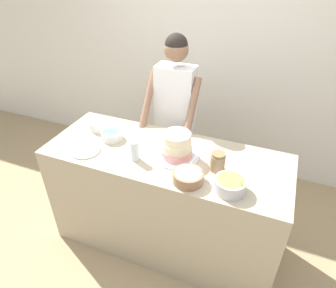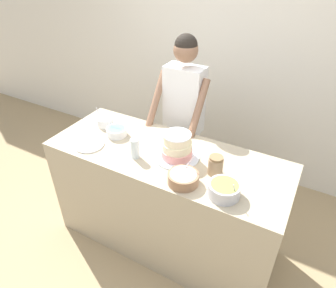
{
  "view_description": "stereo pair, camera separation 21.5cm",
  "coord_description": "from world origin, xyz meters",
  "px_view_note": "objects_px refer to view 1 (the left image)",
  "views": [
    {
      "loc": [
        0.71,
        -1.34,
        2.27
      ],
      "look_at": [
        0.04,
        0.32,
        1.08
      ],
      "focal_mm": 32.0,
      "sensor_mm": 36.0,
      "label": 1
    },
    {
      "loc": [
        0.9,
        -1.24,
        2.27
      ],
      "look_at": [
        0.04,
        0.32,
        1.08
      ],
      "focal_mm": 32.0,
      "sensor_mm": 36.0,
      "label": 2
    }
  ],
  "objects_px": {
    "frosting_bowl_pink": "(188,176)",
    "stoneware_jar": "(218,162)",
    "drinking_glass": "(135,151)",
    "frosting_bowl_white": "(98,125)",
    "cake": "(177,146)",
    "frosting_bowl_blue": "(111,135)",
    "frosting_bowl_olive": "(230,185)",
    "person_baker": "(175,107)",
    "ceramic_plate": "(85,150)"
  },
  "relations": [
    {
      "from": "frosting_bowl_pink",
      "to": "stoneware_jar",
      "type": "distance_m",
      "value": 0.25
    },
    {
      "from": "drinking_glass",
      "to": "frosting_bowl_white",
      "type": "bearing_deg",
      "value": 151.98
    },
    {
      "from": "cake",
      "to": "frosting_bowl_blue",
      "type": "distance_m",
      "value": 0.58
    },
    {
      "from": "frosting_bowl_blue",
      "to": "frosting_bowl_pink",
      "type": "xyz_separation_m",
      "value": [
        0.75,
        -0.27,
        0.0
      ]
    },
    {
      "from": "frosting_bowl_blue",
      "to": "frosting_bowl_olive",
      "type": "distance_m",
      "value": 1.05
    },
    {
      "from": "person_baker",
      "to": "drinking_glass",
      "type": "distance_m",
      "value": 0.73
    },
    {
      "from": "frosting_bowl_pink",
      "to": "stoneware_jar",
      "type": "bearing_deg",
      "value": 52.89
    },
    {
      "from": "frosting_bowl_white",
      "to": "stoneware_jar",
      "type": "height_order",
      "value": "frosting_bowl_white"
    },
    {
      "from": "frosting_bowl_olive",
      "to": "ceramic_plate",
      "type": "bearing_deg",
      "value": 178.88
    },
    {
      "from": "person_baker",
      "to": "frosting_bowl_olive",
      "type": "xyz_separation_m",
      "value": [
        0.68,
        -0.8,
        -0.05
      ]
    },
    {
      "from": "drinking_glass",
      "to": "frosting_bowl_blue",
      "type": "bearing_deg",
      "value": 149.65
    },
    {
      "from": "frosting_bowl_pink",
      "to": "ceramic_plate",
      "type": "height_order",
      "value": "frosting_bowl_pink"
    },
    {
      "from": "person_baker",
      "to": "frosting_bowl_white",
      "type": "distance_m",
      "value": 0.7
    },
    {
      "from": "cake",
      "to": "drinking_glass",
      "type": "distance_m",
      "value": 0.31
    },
    {
      "from": "frosting_bowl_pink",
      "to": "drinking_glass",
      "type": "relative_size",
      "value": 1.33
    },
    {
      "from": "frosting_bowl_blue",
      "to": "stoneware_jar",
      "type": "height_order",
      "value": "frosting_bowl_blue"
    },
    {
      "from": "frosting_bowl_white",
      "to": "frosting_bowl_olive",
      "type": "xyz_separation_m",
      "value": [
        1.2,
        -0.33,
        0.01
      ]
    },
    {
      "from": "frosting_bowl_pink",
      "to": "frosting_bowl_olive",
      "type": "distance_m",
      "value": 0.28
    },
    {
      "from": "person_baker",
      "to": "frosting_bowl_blue",
      "type": "relative_size",
      "value": 9.89
    },
    {
      "from": "frosting_bowl_blue",
      "to": "drinking_glass",
      "type": "distance_m",
      "value": 0.36
    },
    {
      "from": "person_baker",
      "to": "ceramic_plate",
      "type": "distance_m",
      "value": 0.89
    },
    {
      "from": "frosting_bowl_blue",
      "to": "frosting_bowl_olive",
      "type": "height_order",
      "value": "frosting_bowl_blue"
    },
    {
      "from": "stoneware_jar",
      "to": "frosting_bowl_white",
      "type": "bearing_deg",
      "value": 171.93
    },
    {
      "from": "frosting_bowl_white",
      "to": "frosting_bowl_olive",
      "type": "relative_size",
      "value": 0.94
    },
    {
      "from": "cake",
      "to": "stoneware_jar",
      "type": "xyz_separation_m",
      "value": [
        0.32,
        -0.04,
        -0.02
      ]
    },
    {
      "from": "frosting_bowl_blue",
      "to": "frosting_bowl_pink",
      "type": "relative_size",
      "value": 0.83
    },
    {
      "from": "person_baker",
      "to": "stoneware_jar",
      "type": "height_order",
      "value": "person_baker"
    },
    {
      "from": "stoneware_jar",
      "to": "ceramic_plate",
      "type": "bearing_deg",
      "value": -171.03
    },
    {
      "from": "cake",
      "to": "ceramic_plate",
      "type": "distance_m",
      "value": 0.7
    },
    {
      "from": "frosting_bowl_olive",
      "to": "frosting_bowl_white",
      "type": "bearing_deg",
      "value": 164.64
    },
    {
      "from": "person_baker",
      "to": "ceramic_plate",
      "type": "relative_size",
      "value": 7.36
    },
    {
      "from": "frosting_bowl_blue",
      "to": "person_baker",
      "type": "bearing_deg",
      "value": 58.25
    },
    {
      "from": "ceramic_plate",
      "to": "stoneware_jar",
      "type": "xyz_separation_m",
      "value": [
        0.99,
        0.16,
        0.06
      ]
    },
    {
      "from": "frosting_bowl_blue",
      "to": "stoneware_jar",
      "type": "xyz_separation_m",
      "value": [
        0.89,
        -0.07,
        0.03
      ]
    },
    {
      "from": "frosting_bowl_blue",
      "to": "stoneware_jar",
      "type": "bearing_deg",
      "value": -4.61
    },
    {
      "from": "frosting_bowl_pink",
      "to": "frosting_bowl_white",
      "type": "bearing_deg",
      "value": 159.5
    },
    {
      "from": "person_baker",
      "to": "ceramic_plate",
      "type": "bearing_deg",
      "value": -119.31
    },
    {
      "from": "person_baker",
      "to": "cake",
      "type": "bearing_deg",
      "value": -67.81
    },
    {
      "from": "frosting_bowl_olive",
      "to": "cake",
      "type": "bearing_deg",
      "value": 153.74
    },
    {
      "from": "frosting_bowl_white",
      "to": "frosting_bowl_pink",
      "type": "relative_size",
      "value": 0.92
    },
    {
      "from": "frosting_bowl_blue",
      "to": "frosting_bowl_olive",
      "type": "bearing_deg",
      "value": -13.76
    },
    {
      "from": "frosting_bowl_blue",
      "to": "frosting_bowl_white",
      "type": "bearing_deg",
      "value": 156.16
    },
    {
      "from": "frosting_bowl_white",
      "to": "frosting_bowl_pink",
      "type": "distance_m",
      "value": 0.99
    },
    {
      "from": "frosting_bowl_white",
      "to": "drinking_glass",
      "type": "height_order",
      "value": "frosting_bowl_white"
    },
    {
      "from": "frosting_bowl_blue",
      "to": "drinking_glass",
      "type": "relative_size",
      "value": 1.11
    },
    {
      "from": "person_baker",
      "to": "frosting_bowl_pink",
      "type": "distance_m",
      "value": 0.91
    },
    {
      "from": "frosting_bowl_blue",
      "to": "ceramic_plate",
      "type": "xyz_separation_m",
      "value": [
        -0.1,
        -0.23,
        -0.03
      ]
    },
    {
      "from": "frosting_bowl_pink",
      "to": "frosting_bowl_olive",
      "type": "xyz_separation_m",
      "value": [
        0.28,
        0.02,
        0.01
      ]
    },
    {
      "from": "frosting_bowl_white",
      "to": "frosting_bowl_pink",
      "type": "xyz_separation_m",
      "value": [
        0.93,
        -0.35,
        -0.0
      ]
    },
    {
      "from": "cake",
      "to": "stoneware_jar",
      "type": "bearing_deg",
      "value": -7.56
    }
  ]
}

